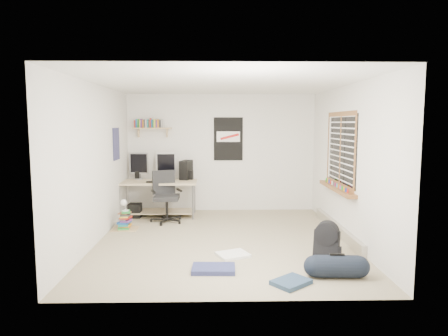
{
  "coord_description": "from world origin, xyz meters",
  "views": [
    {
      "loc": [
        -0.12,
        -6.31,
        1.89
      ],
      "look_at": [
        0.02,
        0.47,
        1.12
      ],
      "focal_mm": 32.0,
      "sensor_mm": 36.0,
      "label": 1
    }
  ],
  "objects_px": {
    "office_chair": "(167,197)",
    "book_stack": "(125,221)",
    "desk": "(158,199)",
    "duffel_bag": "(337,266)",
    "backpack": "(327,246)"
  },
  "relations": [
    {
      "from": "desk",
      "to": "backpack",
      "type": "relative_size",
      "value": 3.52
    },
    {
      "from": "backpack",
      "to": "duffel_bag",
      "type": "bearing_deg",
      "value": -69.25
    },
    {
      "from": "desk",
      "to": "office_chair",
      "type": "xyz_separation_m",
      "value": [
        0.23,
        -0.47,
        0.12
      ]
    },
    {
      "from": "duffel_bag",
      "to": "book_stack",
      "type": "bearing_deg",
      "value": 146.47
    },
    {
      "from": "duffel_bag",
      "to": "desk",
      "type": "bearing_deg",
      "value": 131.77
    },
    {
      "from": "desk",
      "to": "backpack",
      "type": "xyz_separation_m",
      "value": [
        2.69,
        -2.7,
        -0.16
      ]
    },
    {
      "from": "book_stack",
      "to": "desk",
      "type": "bearing_deg",
      "value": 65.29
    },
    {
      "from": "office_chair",
      "to": "book_stack",
      "type": "height_order",
      "value": "office_chair"
    },
    {
      "from": "office_chair",
      "to": "backpack",
      "type": "distance_m",
      "value": 3.33
    },
    {
      "from": "office_chair",
      "to": "book_stack",
      "type": "relative_size",
      "value": 2.31
    },
    {
      "from": "office_chair",
      "to": "backpack",
      "type": "bearing_deg",
      "value": -63.25
    },
    {
      "from": "office_chair",
      "to": "desk",
      "type": "bearing_deg",
      "value": 94.95
    },
    {
      "from": "desk",
      "to": "duffel_bag",
      "type": "height_order",
      "value": "desk"
    },
    {
      "from": "desk",
      "to": "backpack",
      "type": "bearing_deg",
      "value": -69.07
    },
    {
      "from": "desk",
      "to": "duffel_bag",
      "type": "relative_size",
      "value": 2.88
    }
  ]
}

